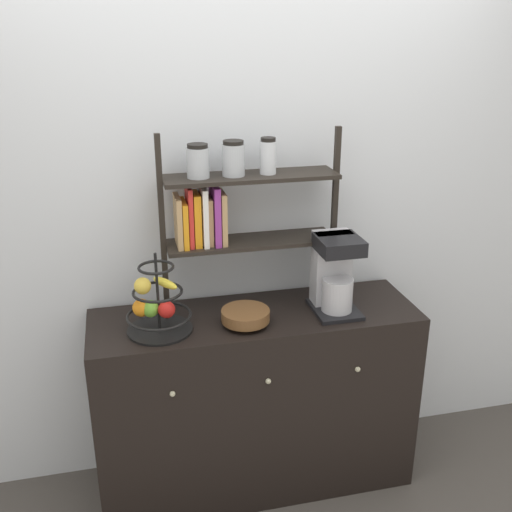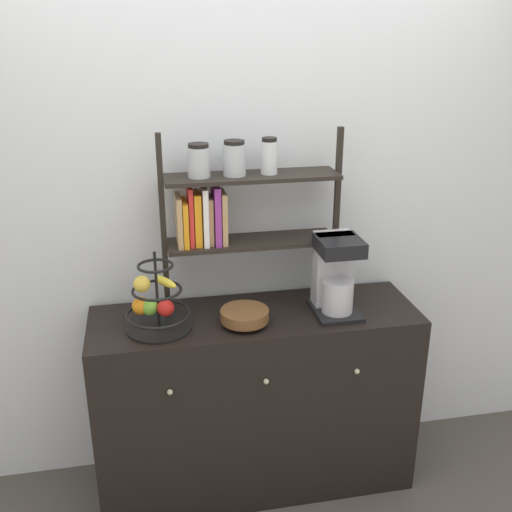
# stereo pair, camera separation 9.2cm
# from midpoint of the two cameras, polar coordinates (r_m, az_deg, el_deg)

# --- Properties ---
(ground_plane) EXTENTS (12.00, 12.00, 0.00)m
(ground_plane) POSITION_cam_midpoint_polar(r_m,az_deg,el_deg) (3.03, 1.81, -23.08)
(ground_plane) COLOR #47423D
(wall_back) EXTENTS (7.00, 0.05, 2.60)m
(wall_back) POSITION_cam_midpoint_polar(r_m,az_deg,el_deg) (2.78, -0.19, 4.20)
(wall_back) COLOR silver
(wall_back) RESTS_ON ground_plane
(sideboard) EXTENTS (1.47, 0.48, 0.91)m
(sideboard) POSITION_cam_midpoint_polar(r_m,az_deg,el_deg) (2.91, 0.89, -13.57)
(sideboard) COLOR black
(sideboard) RESTS_ON ground_plane
(coffee_maker) EXTENTS (0.20, 0.25, 0.36)m
(coffee_maker) POSITION_cam_midpoint_polar(r_m,az_deg,el_deg) (2.67, 8.54, -1.70)
(coffee_maker) COLOR black
(coffee_maker) RESTS_ON sideboard
(fruit_stand) EXTENTS (0.28, 0.28, 0.35)m
(fruit_stand) POSITION_cam_midpoint_polar(r_m,az_deg,el_deg) (2.53, -8.55, -4.58)
(fruit_stand) COLOR black
(fruit_stand) RESTS_ON sideboard
(wooden_bowl) EXTENTS (0.21, 0.21, 0.07)m
(wooden_bowl) POSITION_cam_midpoint_polar(r_m,az_deg,el_deg) (2.57, -0.06, -5.74)
(wooden_bowl) COLOR brown
(wooden_bowl) RESTS_ON sideboard
(shelf_hutch) EXTENTS (0.80, 0.20, 0.80)m
(shelf_hutch) POSITION_cam_midpoint_polar(r_m,az_deg,el_deg) (2.59, -1.70, 5.09)
(shelf_hutch) COLOR black
(shelf_hutch) RESTS_ON sideboard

